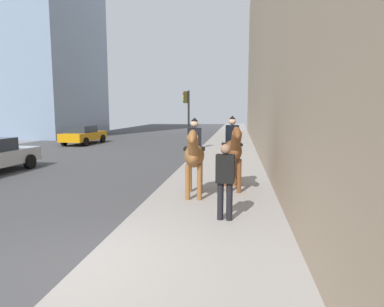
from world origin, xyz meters
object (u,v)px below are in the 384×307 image
at_px(pedestrian_greeting, 225,177).
at_px(car_near_lane, 84,135).
at_px(mounted_horse_far, 232,149).
at_px(mounted_horse_near, 194,154).
at_px(traffic_light_near_curb, 187,111).

height_order(pedestrian_greeting, car_near_lane, pedestrian_greeting).
bearing_deg(mounted_horse_far, mounted_horse_near, -56.54).
relative_size(mounted_horse_near, mounted_horse_far, 0.98).
bearing_deg(mounted_horse_near, pedestrian_greeting, 21.12).
bearing_deg(mounted_horse_far, car_near_lane, -148.55).
bearing_deg(mounted_horse_near, car_near_lane, -149.37).
height_order(mounted_horse_far, car_near_lane, mounted_horse_far).
relative_size(pedestrian_greeting, car_near_lane, 0.37).
height_order(mounted_horse_near, pedestrian_greeting, mounted_horse_near).
bearing_deg(traffic_light_near_curb, mounted_horse_near, -170.15).
distance_m(car_near_lane, traffic_light_near_curb, 9.69).
bearing_deg(mounted_horse_near, traffic_light_near_curb, -175.00).
bearing_deg(car_near_lane, mounted_horse_near, -142.67).
xyz_separation_m(pedestrian_greeting, traffic_light_near_curb, (12.71, 2.82, 1.42)).
relative_size(car_near_lane, traffic_light_near_curb, 1.23).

